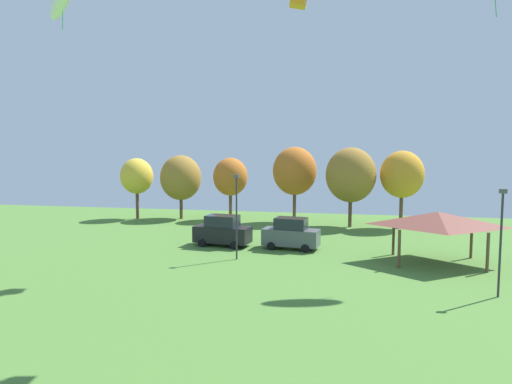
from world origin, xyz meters
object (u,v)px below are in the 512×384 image
object	(u,v)px
treeline_tree_0	(137,176)
treeline_tree_3	(295,171)
park_pavilion	(438,219)
treeline_tree_1	(181,178)
light_post_0	(237,212)
treeline_tree_4	(351,175)
light_post_1	(501,236)
treeline_tree_2	(230,177)
parked_car_second_from_left	(291,234)
parked_car_leftmost	(222,231)
treeline_tree_5	(402,175)

from	to	relation	value
treeline_tree_0	treeline_tree_3	distance (m)	17.98
park_pavilion	treeline_tree_1	bearing A→B (deg)	147.29
light_post_0	treeline_tree_4	xyz separation A→B (m)	(8.01, 15.87, 1.86)
light_post_1	treeline_tree_0	size ratio (longest dim) A/B	0.84
treeline_tree_3	light_post_1	bearing A→B (deg)	-59.39
treeline_tree_0	treeline_tree_2	bearing A→B (deg)	7.54
park_pavilion	light_post_0	distance (m)	14.02
parked_car_second_from_left	treeline_tree_1	xyz separation A→B (m)	(-14.34, 13.55, 3.48)
parked_car_leftmost	treeline_tree_0	bearing A→B (deg)	145.04
park_pavilion	treeline_tree_2	xyz separation A→B (m)	(-19.11, 16.38, 1.77)
park_pavilion	treeline_tree_1	world-z (taller)	treeline_tree_1
park_pavilion	treeline_tree_3	xyz separation A→B (m)	(-11.82, 15.90, 2.51)
parked_car_second_from_left	park_pavilion	distance (m)	10.93
parked_car_leftmost	treeline_tree_4	world-z (taller)	treeline_tree_4
parked_car_second_from_left	treeline_tree_3	bearing A→B (deg)	103.52
treeline_tree_4	treeline_tree_2	bearing A→B (deg)	170.22
parked_car_second_from_left	park_pavilion	size ratio (longest dim) A/B	0.66
light_post_1	treeline_tree_2	world-z (taller)	treeline_tree_2
treeline_tree_0	treeline_tree_1	bearing A→B (deg)	11.29
parked_car_leftmost	park_pavilion	size ratio (longest dim) A/B	0.68
treeline_tree_1	parked_car_second_from_left	bearing A→B (deg)	-43.37
park_pavilion	light_post_1	distance (m)	7.44
park_pavilion	treeline_tree_0	bearing A→B (deg)	153.29
treeline_tree_0	treeline_tree_5	size ratio (longest dim) A/B	0.89
treeline_tree_3	treeline_tree_1	bearing A→B (deg)	179.76
treeline_tree_5	treeline_tree_3	bearing A→B (deg)	171.67
treeline_tree_1	light_post_0	bearing A→B (deg)	-58.30
parked_car_leftmost	light_post_1	xyz separation A→B (m)	(18.01, -9.72, 2.06)
treeline_tree_3	treeline_tree_5	world-z (taller)	treeline_tree_3
parked_car_second_from_left	treeline_tree_1	size ratio (longest dim) A/B	0.64
parked_car_leftmost	treeline_tree_2	xyz separation A→B (m)	(-2.95, 13.86, 3.61)
parked_car_second_from_left	treeline_tree_3	distance (m)	14.24
parked_car_leftmost	light_post_0	distance (m)	5.33
parked_car_leftmost	treeline_tree_2	world-z (taller)	treeline_tree_2
treeline_tree_5	parked_car_second_from_left	bearing A→B (deg)	-128.99
light_post_0	treeline_tree_0	distance (m)	23.10
parked_car_second_from_left	light_post_0	size ratio (longest dim) A/B	0.76
light_post_0	treeline_tree_5	bearing A→B (deg)	50.97
treeline_tree_0	treeline_tree_4	xyz separation A→B (m)	(23.87, -0.87, 0.44)
light_post_0	parked_car_second_from_left	bearing A→B (deg)	50.86
light_post_1	treeline_tree_4	world-z (taller)	treeline_tree_4
treeline_tree_2	treeline_tree_4	world-z (taller)	treeline_tree_4
light_post_0	treeline_tree_4	bearing A→B (deg)	63.22
light_post_1	treeline_tree_2	xyz separation A→B (m)	(-20.96, 23.59, 1.54)
light_post_0	treeline_tree_5	xyz separation A→B (m)	(13.02, 16.06, 1.96)
light_post_0	treeline_tree_3	world-z (taller)	treeline_tree_3
parked_car_leftmost	treeline_tree_5	bearing A→B (deg)	45.16
treeline_tree_2	parked_car_second_from_left	bearing A→B (deg)	-58.35
treeline_tree_1	treeline_tree_5	distance (m)	24.03
park_pavilion	treeline_tree_5	bearing A→B (deg)	93.52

